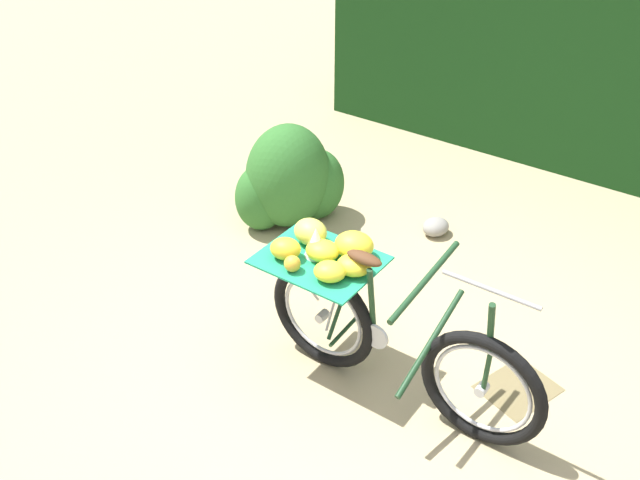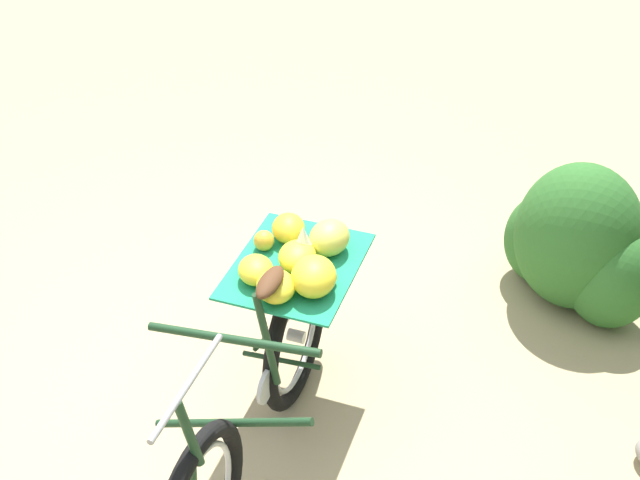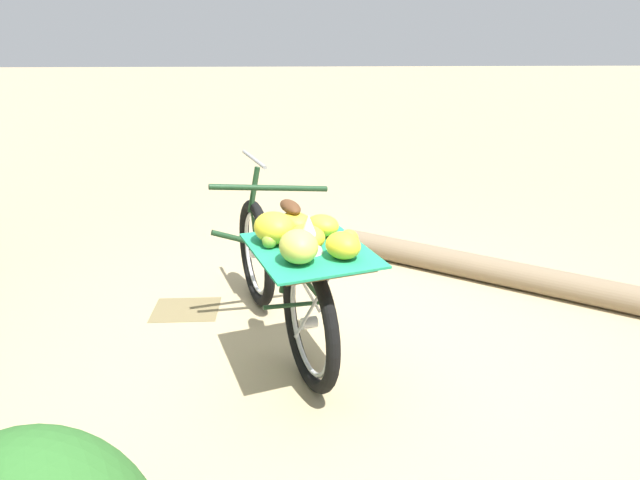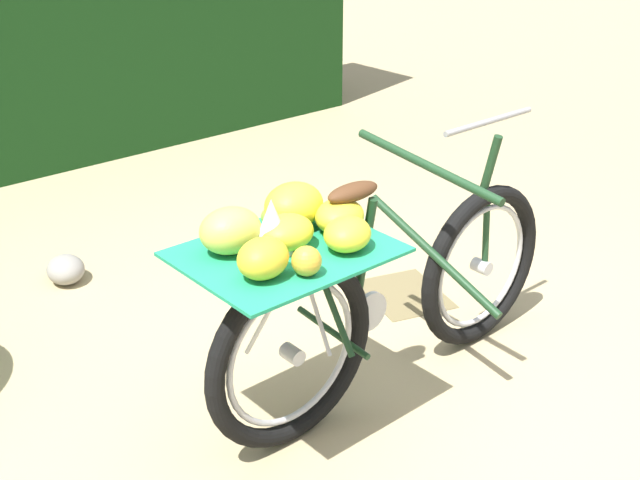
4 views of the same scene
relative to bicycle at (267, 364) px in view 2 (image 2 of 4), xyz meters
name	(u,v)px [view 2 (image 2 of 4)]	position (x,y,z in m)	size (l,w,h in m)	color
ground_plane	(264,417)	(0.13, -0.10, -0.52)	(60.00, 60.00, 0.00)	tan
bicycle	(267,364)	(0.00, 0.00, 0.00)	(0.94, 1.78, 1.03)	black
shrub_cluster	(578,246)	(-0.65, -1.82, -0.14)	(0.90, 0.62, 0.86)	#2D6628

